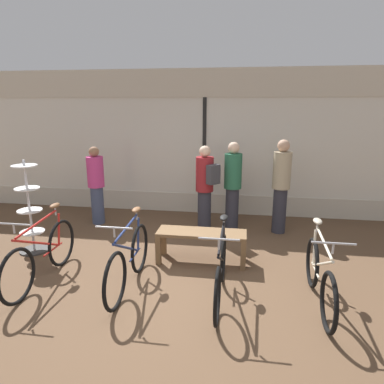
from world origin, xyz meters
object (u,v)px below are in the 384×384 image
(bicycle_far_right, at_px, (320,277))
(display_bench, at_px, (202,237))
(customer_by_window, at_px, (96,184))
(customer_near_bench, at_px, (281,184))
(customer_mid_floor, at_px, (205,187))
(bicycle_left, at_px, (129,260))
(bicycle_right, at_px, (221,271))
(accessory_rack, at_px, (30,215))
(customer_near_rack, at_px, (233,183))
(bicycle_far_left, at_px, (42,255))

(bicycle_far_right, bearing_deg, display_bench, 148.76)
(customer_by_window, xyz_separation_m, customer_near_bench, (3.73, 0.04, 0.11))
(customer_near_bench, bearing_deg, customer_mid_floor, -172.07)
(customer_by_window, relative_size, customer_mid_floor, 0.96)
(bicycle_left, xyz_separation_m, bicycle_right, (1.25, -0.09, -0.02))
(bicycle_left, height_order, customer_by_window, customer_by_window)
(accessory_rack, distance_m, display_bench, 2.91)
(customer_near_rack, bearing_deg, customer_mid_floor, -155.81)
(bicycle_far_right, distance_m, customer_near_rack, 2.87)
(bicycle_left, relative_size, customer_by_window, 1.06)
(bicycle_far_right, height_order, customer_near_bench, customer_near_bench)
(bicycle_far_left, height_order, bicycle_right, bicycle_far_left)
(display_bench, height_order, customer_near_rack, customer_near_rack)
(customer_by_window, bearing_deg, customer_near_bench, 0.60)
(bicycle_far_left, xyz_separation_m, bicycle_right, (2.52, -0.07, -0.01))
(bicycle_far_left, bearing_deg, bicycle_far_right, -0.37)
(bicycle_right, distance_m, customer_mid_floor, 2.47)
(bicycle_far_left, xyz_separation_m, bicycle_far_right, (3.74, -0.02, -0.02))
(bicycle_left, bearing_deg, accessory_rack, 155.99)
(accessory_rack, height_order, customer_near_bench, customer_near_bench)
(bicycle_far_right, bearing_deg, accessory_rack, 168.12)
(bicycle_left, bearing_deg, display_bench, 46.55)
(display_bench, bearing_deg, customer_mid_floor, 94.42)
(display_bench, bearing_deg, bicycle_far_right, -31.24)
(customer_near_bench, bearing_deg, display_bench, -130.77)
(bicycle_left, bearing_deg, customer_near_rack, 62.77)
(customer_mid_floor, height_order, customer_near_bench, customer_near_bench)
(accessory_rack, height_order, customer_near_rack, customer_near_rack)
(customer_near_rack, xyz_separation_m, customer_by_window, (-2.81, -0.07, -0.10))
(bicycle_far_right, height_order, customer_by_window, customer_by_window)
(bicycle_far_left, bearing_deg, customer_mid_floor, 48.38)
(bicycle_far_right, bearing_deg, bicycle_left, 178.95)
(bicycle_left, bearing_deg, bicycle_far_left, -179.04)
(display_bench, relative_size, customer_by_window, 0.86)
(bicycle_right, bearing_deg, customer_near_bench, 69.53)
(display_bench, height_order, customer_mid_floor, customer_mid_floor)
(bicycle_left, distance_m, bicycle_far_right, 2.48)
(bicycle_far_right, distance_m, customer_by_window, 4.73)
(bicycle_far_left, height_order, customer_near_bench, customer_near_bench)
(customer_near_rack, xyz_separation_m, customer_near_bench, (0.92, -0.03, 0.01))
(bicycle_far_left, distance_m, customer_near_rack, 3.63)
(bicycle_far_left, relative_size, customer_mid_floor, 1.06)
(accessory_rack, bearing_deg, customer_mid_floor, 26.10)
(customer_near_rack, relative_size, customer_near_bench, 0.97)
(bicycle_far_left, relative_size, customer_near_rack, 1.03)
(bicycle_far_left, xyz_separation_m, accessory_rack, (-0.76, 0.92, 0.26))
(accessory_rack, distance_m, customer_near_rack, 3.69)
(bicycle_right, height_order, accessory_rack, accessory_rack)
(bicycle_far_left, height_order, customer_mid_floor, customer_mid_floor)
(bicycle_right, bearing_deg, bicycle_far_right, 2.05)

